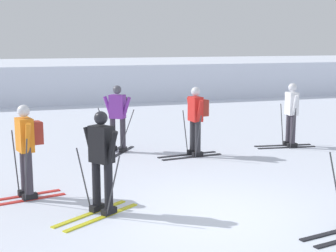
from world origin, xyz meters
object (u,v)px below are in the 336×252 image
skier_orange (26,147)px  skier_white (291,113)px  skier_black (101,160)px  skier_red (196,118)px  skier_purple (118,115)px

skier_orange → skier_white: size_ratio=1.00×
skier_black → skier_red: bearing=49.0°
skier_white → skier_black: bearing=-147.9°
skier_red → skier_orange: same height
skier_black → skier_purple: size_ratio=1.00×
skier_black → skier_orange: (-1.13, 1.23, 0.04)m
skier_orange → skier_purple: bearing=53.8°
skier_white → skier_purple: same height
skier_red → skier_orange: size_ratio=1.00×
skier_orange → skier_purple: (2.37, 3.23, -0.00)m
skier_orange → skier_white: (6.89, 2.39, -0.04)m
skier_red → skier_orange: (-4.10, -2.19, 0.00)m
skier_red → skier_black: size_ratio=1.00×
skier_red → skier_white: (2.79, 0.20, -0.04)m
skier_orange → skier_black: bearing=-47.5°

